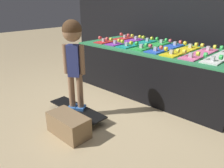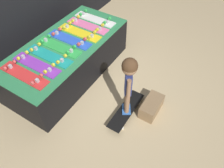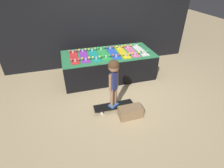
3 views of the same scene
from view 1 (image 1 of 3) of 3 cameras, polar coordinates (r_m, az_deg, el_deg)
ground_plane at (r=2.87m, az=4.85°, el=-4.87°), size 16.00×16.00×0.00m
back_wall at (r=3.82m, az=19.59°, el=18.32°), size 5.28×0.10×2.29m
display_rack at (r=3.21m, az=11.56°, el=3.71°), size 2.23×1.01×0.64m
skateboard_red_on_rack at (r=3.63m, az=0.71°, el=11.55°), size 0.19×0.78×0.09m
skateboard_purple_on_rack at (r=3.48m, az=3.69°, el=11.10°), size 0.19×0.78×0.09m
skateboard_teal_on_rack at (r=3.32m, az=6.70°, el=10.53°), size 0.19×0.78×0.09m
skateboard_green_on_rack at (r=3.21m, az=10.37°, el=9.97°), size 0.19×0.78×0.09m
skateboard_blue_on_rack at (r=3.07m, az=13.87°, el=9.22°), size 0.19×0.78×0.09m
skateboard_yellow_on_rack at (r=2.95m, az=17.67°, el=8.36°), size 0.19×0.78×0.09m
skateboard_pink_on_rack at (r=2.86m, az=21.96°, el=7.47°), size 0.19×0.78×0.09m
skateboard_white_on_rack at (r=2.80m, az=26.51°, el=6.50°), size 0.19×0.78×0.09m
skateboard_on_floor at (r=2.56m, az=-9.12°, el=-6.61°), size 0.79×0.21×0.09m
child at (r=2.32m, az=-10.13°, el=9.02°), size 0.22×0.20×0.99m
storage_box at (r=2.22m, az=-11.30°, el=-10.42°), size 0.44×0.23×0.21m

